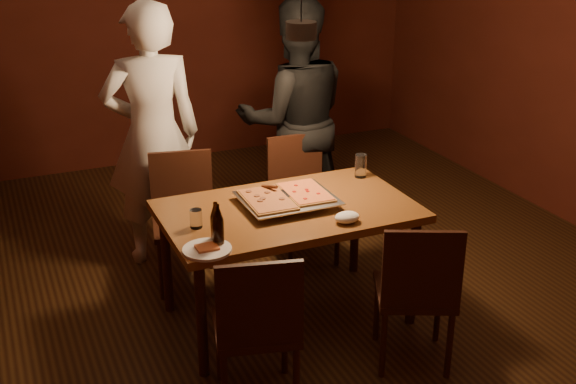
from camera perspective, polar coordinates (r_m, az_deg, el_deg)
name	(u,v)px	position (r m, az deg, el deg)	size (l,w,h in m)	color
room_shell	(301,89)	(4.35, 1.01, 8.11)	(6.00, 6.00, 6.00)	#3B2510
dining_table	(288,219)	(4.33, 0.00, -2.13)	(1.50, 0.90, 0.75)	brown
chair_far_left	(183,207)	(4.90, -8.27, -1.15)	(0.50, 0.50, 0.49)	#38190F
chair_far_right	(300,187)	(5.18, 0.96, 0.43)	(0.44, 0.44, 0.49)	#38190F
chair_near_left	(257,318)	(3.62, -2.44, -9.91)	(0.51, 0.51, 0.49)	#38190F
chair_near_right	(418,283)	(3.98, 10.22, -7.08)	(0.56, 0.56, 0.49)	#38190F
pizza_tray	(288,201)	(4.33, -0.04, -0.72)	(0.55, 0.45, 0.05)	silver
pizza_meat	(267,199)	(4.27, -1.64, -0.59)	(0.26, 0.40, 0.02)	maroon
pizza_cheese	(305,192)	(4.37, 1.39, 0.00)	(0.25, 0.39, 0.02)	gold
spatula	(284,194)	(4.33, -0.28, -0.14)	(0.09, 0.24, 0.04)	silver
beer_bottle_a	(218,225)	(3.81, -5.56, -2.64)	(0.06, 0.06, 0.24)	black
beer_bottle_b	(216,222)	(3.86, -5.72, -2.35)	(0.06, 0.06, 0.22)	black
water_glass_left	(196,219)	(4.06, -7.28, -2.10)	(0.07, 0.07, 0.11)	silver
water_glass_right	(361,166)	(4.77, 5.76, 2.07)	(0.08, 0.08, 0.16)	silver
plate_slice	(207,249)	(3.80, -6.41, -4.53)	(0.26, 0.26, 0.03)	white
napkin	(347,217)	(4.11, 4.69, -2.00)	(0.15, 0.11, 0.06)	white
diner_white	(153,136)	(5.10, -10.64, 4.41)	(0.68, 0.45, 1.87)	silver
diner_dark	(295,120)	(5.46, 0.53, 5.68)	(0.88, 0.69, 1.82)	black
pendant_lamp	(301,28)	(4.28, 1.05, 12.80)	(0.18, 0.18, 1.10)	black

